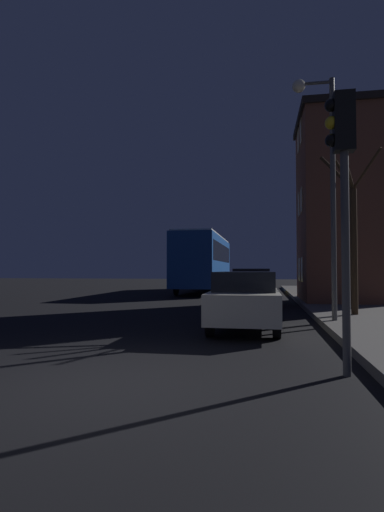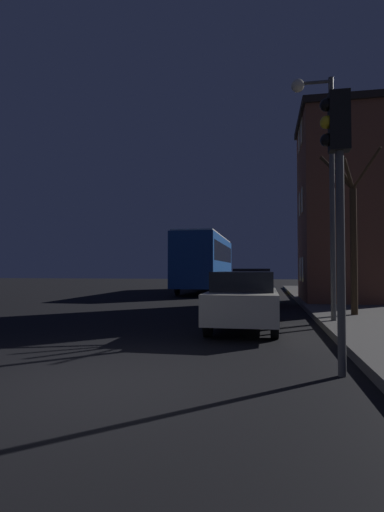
{
  "view_description": "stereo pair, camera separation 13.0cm",
  "coord_description": "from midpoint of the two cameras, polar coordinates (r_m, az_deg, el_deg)",
  "views": [
    {
      "loc": [
        2.27,
        -5.22,
        1.58
      ],
      "look_at": [
        -0.38,
        9.91,
        2.09
      ],
      "focal_mm": 28.0,
      "sensor_mm": 36.0,
      "label": 1
    },
    {
      "loc": [
        2.4,
        -5.19,
        1.58
      ],
      "look_at": [
        -0.38,
        9.91,
        2.09
      ],
      "focal_mm": 28.0,
      "sensor_mm": 36.0,
      "label": 2
    }
  ],
  "objects": [
    {
      "name": "bare_tree",
      "position": [
        13.42,
        21.65,
        3.02
      ],
      "size": [
        1.66,
        1.39,
        5.16
      ],
      "color": "#382819",
      "rests_on": "sidewalk"
    },
    {
      "name": "ground_plane",
      "position": [
        5.92,
        -14.37,
        -17.31
      ],
      "size": [
        120.0,
        120.0,
        0.0
      ],
      "primitive_type": "plane",
      "color": "black"
    },
    {
      "name": "car_near_lane",
      "position": [
        10.77,
        7.29,
        -6.05
      ],
      "size": [
        1.71,
        4.53,
        1.52
      ],
      "color": "beige",
      "rests_on": "ground"
    },
    {
      "name": "car_mid_lane",
      "position": [
        17.74,
        8.33,
        -4.32
      ],
      "size": [
        1.72,
        4.17,
        1.61
      ],
      "color": "#B21E19",
      "rests_on": "ground"
    },
    {
      "name": "bus",
      "position": [
        27.95,
        1.66,
        -0.46
      ],
      "size": [
        2.58,
        11.94,
        3.87
      ],
      "color": "#194793",
      "rests_on": "ground"
    },
    {
      "name": "streetlamp",
      "position": [
        11.99,
        17.95,
        12.42
      ],
      "size": [
        1.15,
        0.37,
        6.79
      ],
      "color": "#4C4C4C",
      "rests_on": "sidewalk"
    },
    {
      "name": "brick_building",
      "position": [
        19.63,
        20.28,
        6.65
      ],
      "size": [
        3.81,
        4.9,
        8.54
      ],
      "color": "brown",
      "rests_on": "sidewalk"
    },
    {
      "name": "car_far_lane",
      "position": [
        26.68,
        8.76,
        -3.57
      ],
      "size": [
        1.71,
        3.91,
        1.54
      ],
      "color": "olive",
      "rests_on": "ground"
    },
    {
      "name": "traffic_light",
      "position": [
        6.51,
        20.14,
        11.3
      ],
      "size": [
        0.43,
        0.24,
        4.25
      ],
      "color": "#4C4C4C",
      "rests_on": "ground"
    }
  ]
}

